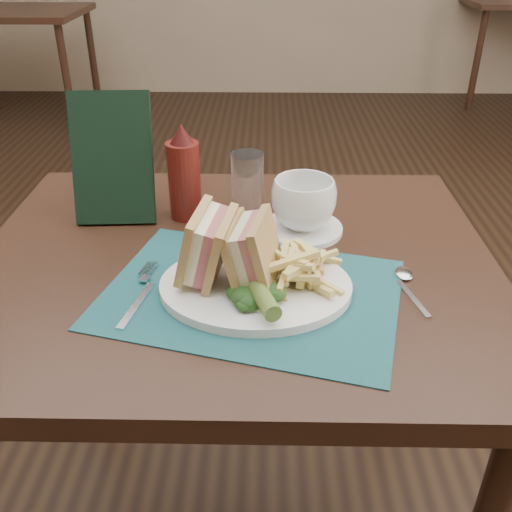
{
  "coord_description": "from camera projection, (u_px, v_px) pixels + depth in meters",
  "views": [
    {
      "loc": [
        0.05,
        -1.35,
        1.25
      ],
      "look_at": [
        0.04,
        -0.58,
        0.8
      ],
      "focal_mm": 40.0,
      "sensor_mm": 36.0,
      "label": 1
    }
  ],
  "objects": [
    {
      "name": "saucer",
      "position": [
        302.0,
        229.0,
        1.07
      ],
      "size": [
        0.18,
        0.18,
        0.01
      ],
      "primitive_type": "cylinder",
      "rotation": [
        0.0,
        0.0,
        -0.25
      ],
      "color": "white",
      "rests_on": "table_main"
    },
    {
      "name": "pickle_spear",
      "position": [
        260.0,
        292.0,
        0.82
      ],
      "size": [
        0.06,
        0.12,
        0.03
      ],
      "primitive_type": "cylinder",
      "rotation": [
        1.54,
        0.0,
        0.33
      ],
      "color": "#506A28",
      "rests_on": "plate"
    },
    {
      "name": "fork",
      "position": [
        140.0,
        292.0,
        0.88
      ],
      "size": [
        0.07,
        0.17,
        0.01
      ],
      "primitive_type": null,
      "rotation": [
        0.0,
        0.0,
        -0.21
      ],
      "color": "silver",
      "rests_on": "placemat"
    },
    {
      "name": "table_bg_left",
      "position": [
        24.0,
        68.0,
        3.94
      ],
      "size": [
        0.9,
        0.75,
        0.75
      ],
      "primitive_type": null,
      "color": "black",
      "rests_on": "ground"
    },
    {
      "name": "spoon",
      "position": [
        410.0,
        288.0,
        0.89
      ],
      "size": [
        0.07,
        0.15,
        0.01
      ],
      "primitive_type": null,
      "rotation": [
        0.0,
        0.0,
        0.26
      ],
      "color": "silver",
      "rests_on": "table_main"
    },
    {
      "name": "sandwich_half_b",
      "position": [
        239.0,
        249.0,
        0.87
      ],
      "size": [
        0.1,
        0.12,
        0.11
      ],
      "primitive_type": null,
      "rotation": [
        0.0,
        -0.24,
        -0.2
      ],
      "color": "tan",
      "rests_on": "plate"
    },
    {
      "name": "ketchup_bottle",
      "position": [
        184.0,
        172.0,
        1.08
      ],
      "size": [
        0.08,
        0.08,
        0.19
      ],
      "primitive_type": null,
      "rotation": [
        0.0,
        0.0,
        -0.26
      ],
      "color": "#52130E",
      "rests_on": "table_main"
    },
    {
      "name": "plate",
      "position": [
        256.0,
        286.0,
        0.89
      ],
      "size": [
        0.3,
        0.24,
        0.01
      ],
      "primitive_type": null,
      "rotation": [
        0.0,
        0.0,
        -0.01
      ],
      "color": "white",
      "rests_on": "placemat"
    },
    {
      "name": "floor",
      "position": [
        247.0,
        381.0,
        1.8
      ],
      "size": [
        7.0,
        7.0,
        0.0
      ],
      "primitive_type": "plane",
      "color": "black",
      "rests_on": "ground"
    },
    {
      "name": "sandwich_half_a",
      "position": [
        194.0,
        243.0,
        0.88
      ],
      "size": [
        0.1,
        0.13,
        0.12
      ],
      "primitive_type": null,
      "rotation": [
        0.0,
        0.24,
        -0.15
      ],
      "color": "tan",
      "rests_on": "plate"
    },
    {
      "name": "kale_garnish",
      "position": [
        259.0,
        297.0,
        0.83
      ],
      "size": [
        0.11,
        0.08,
        0.03
      ],
      "primitive_type": null,
      "color": "#183714",
      "rests_on": "plate"
    },
    {
      "name": "coffee_cup",
      "position": [
        303.0,
        204.0,
        1.04
      ],
      "size": [
        0.15,
        0.15,
        0.09
      ],
      "primitive_type": "imported",
      "rotation": [
        0.0,
        0.0,
        0.3
      ],
      "color": "white",
      "rests_on": "saucer"
    },
    {
      "name": "placemat",
      "position": [
        251.0,
        293.0,
        0.89
      ],
      "size": [
        0.51,
        0.42,
        0.0
      ],
      "primitive_type": "cube",
      "rotation": [
        0.0,
        0.0,
        -0.25
      ],
      "color": "#184A4D",
      "rests_on": "table_main"
    },
    {
      "name": "table_main",
      "position": [
        238.0,
        413.0,
        1.18
      ],
      "size": [
        0.9,
        0.75,
        0.75
      ],
      "primitive_type": null,
      "color": "black",
      "rests_on": "ground"
    },
    {
      "name": "check_presenter",
      "position": [
        113.0,
        159.0,
        1.06
      ],
      "size": [
        0.15,
        0.1,
        0.24
      ],
      "primitive_type": "cube",
      "rotation": [
        -0.31,
        0.0,
        0.06
      ],
      "color": "black",
      "rests_on": "table_main"
    },
    {
      "name": "fries_pile",
      "position": [
        298.0,
        263.0,
        0.88
      ],
      "size": [
        0.18,
        0.2,
        0.06
      ],
      "primitive_type": null,
      "color": "#E0C970",
      "rests_on": "plate"
    },
    {
      "name": "wall_back",
      "position": [
        260.0,
        92.0,
        4.81
      ],
      "size": [
        6.0,
        0.0,
        6.0
      ],
      "primitive_type": "plane",
      "rotation": [
        1.57,
        0.0,
        0.0
      ],
      "color": "tan",
      "rests_on": "ground"
    },
    {
      "name": "drinking_glass",
      "position": [
        247.0,
        186.0,
        1.09
      ],
      "size": [
        0.08,
        0.08,
        0.13
      ],
      "primitive_type": "cylinder",
      "rotation": [
        0.0,
        0.0,
        0.38
      ],
      "color": "white",
      "rests_on": "table_main"
    }
  ]
}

